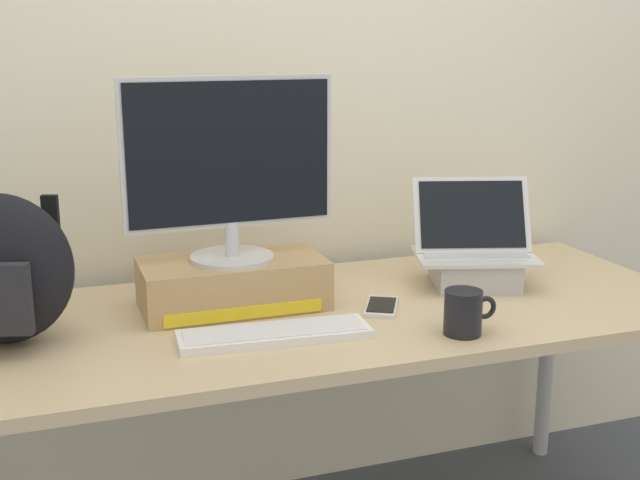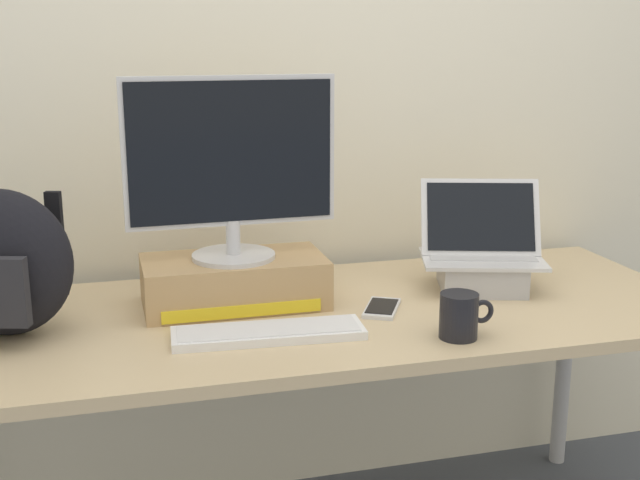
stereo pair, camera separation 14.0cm
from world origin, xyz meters
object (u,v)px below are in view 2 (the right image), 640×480
(external_keyboard, at_px, (268,333))
(messenger_backpack, at_px, (2,264))
(coffee_mug, at_px, (460,316))
(cell_phone, at_px, (382,308))
(desktop_monitor, at_px, (231,165))
(open_laptop, at_px, (481,265))
(toner_box_yellow, at_px, (234,282))

(external_keyboard, distance_m, messenger_backpack, 0.62)
(coffee_mug, distance_m, cell_phone, 0.26)
(desktop_monitor, relative_size, open_laptop, 1.41)
(coffee_mug, relative_size, cell_phone, 0.76)
(messenger_backpack, distance_m, coffee_mug, 1.04)
(external_keyboard, bearing_deg, toner_box_yellow, 102.03)
(desktop_monitor, distance_m, messenger_backpack, 0.58)
(toner_box_yellow, bearing_deg, messenger_backpack, -171.93)
(desktop_monitor, bearing_deg, external_keyboard, -83.41)
(toner_box_yellow, height_order, messenger_backpack, messenger_backpack)
(open_laptop, distance_m, coffee_mug, 0.40)
(messenger_backpack, bearing_deg, cell_phone, 12.69)
(toner_box_yellow, bearing_deg, open_laptop, -2.94)
(open_laptop, relative_size, messenger_backpack, 1.03)
(toner_box_yellow, distance_m, cell_phone, 0.38)
(desktop_monitor, xyz_separation_m, coffee_mug, (0.45, -0.37, -0.31))
(toner_box_yellow, xyz_separation_m, desktop_monitor, (0.00, -0.00, 0.30))
(open_laptop, bearing_deg, coffee_mug, -105.92)
(external_keyboard, relative_size, messenger_backpack, 1.23)
(toner_box_yellow, bearing_deg, cell_phone, -22.04)
(external_keyboard, height_order, cell_phone, external_keyboard)
(toner_box_yellow, height_order, cell_phone, toner_box_yellow)
(desktop_monitor, distance_m, coffee_mug, 0.66)
(messenger_backpack, relative_size, cell_phone, 2.13)
(desktop_monitor, bearing_deg, messenger_backpack, -173.43)
(open_laptop, bearing_deg, toner_box_yellow, -165.91)
(cell_phone, bearing_deg, open_laptop, 46.59)
(desktop_monitor, distance_m, cell_phone, 0.52)
(desktop_monitor, bearing_deg, coffee_mug, -40.33)
(external_keyboard, bearing_deg, desktop_monitor, 102.05)
(toner_box_yellow, bearing_deg, coffee_mug, -39.04)
(desktop_monitor, relative_size, external_keyboard, 1.18)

